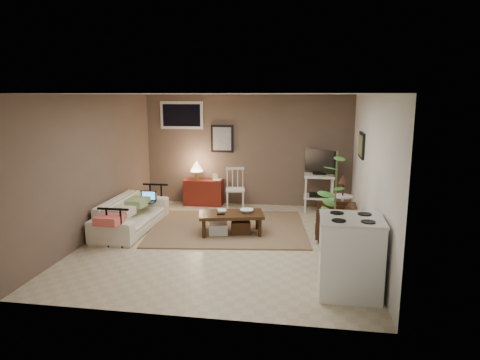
% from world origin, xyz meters
% --- Properties ---
extents(floor, '(5.00, 5.00, 0.00)m').
position_xyz_m(floor, '(0.00, 0.00, 0.00)').
color(floor, '#C1B293').
rests_on(floor, ground).
extents(art_back, '(0.50, 0.03, 0.60)m').
position_xyz_m(art_back, '(-0.55, 2.48, 1.45)').
color(art_back, black).
extents(art_right, '(0.03, 0.60, 0.45)m').
position_xyz_m(art_right, '(2.23, 1.05, 1.52)').
color(art_right, black).
extents(window, '(0.96, 0.03, 0.60)m').
position_xyz_m(window, '(-1.45, 2.48, 1.95)').
color(window, silver).
extents(rug, '(3.02, 2.54, 0.03)m').
position_xyz_m(rug, '(-0.09, 0.67, 0.01)').
color(rug, olive).
rests_on(rug, floor).
extents(coffee_table, '(1.19, 0.80, 0.41)m').
position_xyz_m(coffee_table, '(0.02, 0.33, 0.23)').
color(coffee_table, '#361E0E').
rests_on(coffee_table, floor).
extents(sofa, '(0.57, 1.94, 0.76)m').
position_xyz_m(sofa, '(-1.80, 0.37, 0.38)').
color(sofa, silver).
rests_on(sofa, floor).
extents(sofa_pillows, '(0.37, 1.85, 0.13)m').
position_xyz_m(sofa_pillows, '(-1.75, 0.14, 0.47)').
color(sofa_pillows, beige).
rests_on(sofa_pillows, sofa).
extents(sofa_end_rails, '(0.52, 1.94, 0.65)m').
position_xyz_m(sofa_end_rails, '(-1.69, 0.37, 0.33)').
color(sofa_end_rails, black).
rests_on(sofa_end_rails, floor).
extents(laptop, '(0.30, 0.22, 0.20)m').
position_xyz_m(laptop, '(-1.61, 0.70, 0.49)').
color(laptop, black).
rests_on(laptop, sofa).
extents(red_console, '(0.85, 0.38, 0.98)m').
position_xyz_m(red_console, '(-0.95, 2.29, 0.34)').
color(red_console, maroon).
rests_on(red_console, floor).
extents(spindle_chair, '(0.46, 0.46, 0.87)m').
position_xyz_m(spindle_chair, '(-0.21, 2.12, 0.41)').
color(spindle_chair, silver).
rests_on(spindle_chair, floor).
extents(tv_stand, '(0.61, 0.57, 1.29)m').
position_xyz_m(tv_stand, '(1.55, 2.13, 0.69)').
color(tv_stand, silver).
rests_on(tv_stand, floor).
extents(side_table, '(0.36, 0.36, 0.97)m').
position_xyz_m(side_table, '(1.95, 1.13, 0.60)').
color(side_table, silver).
rests_on(side_table, floor).
extents(armchair, '(0.64, 0.68, 0.67)m').
position_xyz_m(armchair, '(1.79, 0.35, 0.34)').
color(armchair, black).
rests_on(armchair, floor).
extents(potted_plant, '(0.41, 0.41, 1.66)m').
position_xyz_m(potted_plant, '(1.70, -0.71, 0.88)').
color(potted_plant, gray).
rests_on(potted_plant, floor).
extents(stove, '(0.74, 0.69, 0.97)m').
position_xyz_m(stove, '(1.83, -1.63, 0.48)').
color(stove, white).
rests_on(stove, floor).
extents(bowl, '(0.24, 0.09, 0.23)m').
position_xyz_m(bowl, '(0.28, 0.41, 0.51)').
color(bowl, '#361E0E').
rests_on(bowl, coffee_table).
extents(book_table, '(0.14, 0.07, 0.20)m').
position_xyz_m(book_table, '(-0.23, 0.43, 0.49)').
color(book_table, '#361E0E').
rests_on(book_table, coffee_table).
extents(book_console, '(0.17, 0.02, 0.23)m').
position_xyz_m(book_console, '(-0.71, 2.25, 0.68)').
color(book_console, '#361E0E').
rests_on(book_console, red_console).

